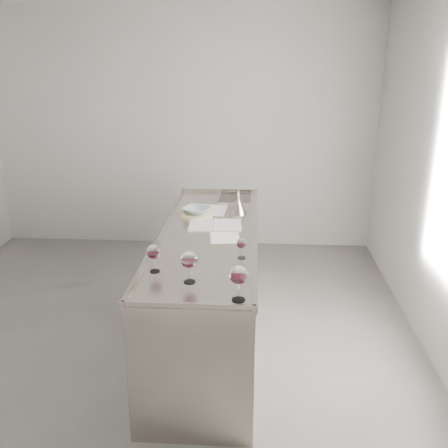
# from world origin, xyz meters

# --- Properties ---
(room_shell) EXTENTS (4.54, 5.04, 2.84)m
(room_shell) POSITION_xyz_m (0.00, 0.00, 1.40)
(room_shell) COLOR #54514F
(room_shell) RESTS_ON ground
(counter) EXTENTS (0.77, 2.42, 0.97)m
(counter) POSITION_xyz_m (0.50, 0.30, 0.47)
(counter) COLOR #9E978E
(counter) RESTS_ON ground
(wine_glass_left) EXTENTS (0.09, 0.09, 0.18)m
(wine_glass_left) POSITION_xyz_m (0.22, -0.42, 1.07)
(wine_glass_left) COLOR white
(wine_glass_left) RESTS_ON counter
(wine_glass_middle) EXTENTS (0.10, 0.10, 0.20)m
(wine_glass_middle) POSITION_xyz_m (0.47, -0.57, 1.08)
(wine_glass_middle) COLOR white
(wine_glass_middle) RESTS_ON counter
(wine_glass_right) EXTENTS (0.11, 0.11, 0.22)m
(wine_glass_right) POSITION_xyz_m (0.78, -0.78, 1.09)
(wine_glass_right) COLOR white
(wine_glass_right) RESTS_ON counter
(wine_glass_small) EXTENTS (0.07, 0.07, 0.14)m
(wine_glass_small) POSITION_xyz_m (0.78, -0.17, 1.04)
(wine_glass_small) COLOR white
(wine_glass_small) RESTS_ON counter
(notebook) EXTENTS (0.44, 0.32, 0.02)m
(notebook) POSITION_xyz_m (0.54, 0.47, 0.95)
(notebook) COLOR white
(notebook) RESTS_ON counter
(loose_paper_top) EXTENTS (0.25, 0.34, 0.00)m
(loose_paper_top) POSITION_xyz_m (0.63, 0.24, 0.94)
(loose_paper_top) COLOR white
(loose_paper_top) RESTS_ON counter
(loose_paper_under) EXTENTS (0.25, 0.34, 0.00)m
(loose_paper_under) POSITION_xyz_m (0.49, 0.88, 0.94)
(loose_paper_under) COLOR white
(loose_paper_under) RESTS_ON counter
(trivet) EXTENTS (0.33, 0.33, 0.02)m
(trivet) POSITION_xyz_m (0.36, 0.73, 0.95)
(trivet) COLOR beige
(trivet) RESTS_ON counter
(ceramic_bowl) EXTENTS (0.29, 0.29, 0.05)m
(ceramic_bowl) POSITION_xyz_m (0.36, 0.73, 0.99)
(ceramic_bowl) COLOR gray
(ceramic_bowl) RESTS_ON trivet
(wine_funnel) EXTENTS (0.15, 0.15, 0.21)m
(wine_funnel) POSITION_xyz_m (0.71, 0.80, 1.01)
(wine_funnel) COLOR gray
(wine_funnel) RESTS_ON counter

